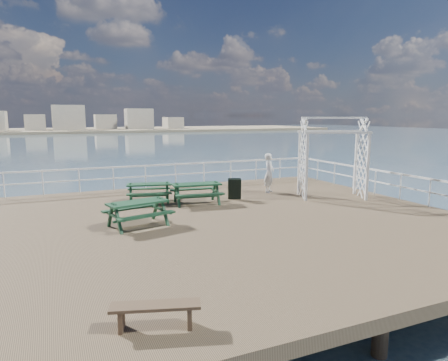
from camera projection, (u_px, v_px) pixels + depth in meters
ground at (193, 227)px, 12.73m from camera, size 18.00×14.00×0.30m
sea_backdrop at (101, 127)px, 139.05m from camera, size 300.00×300.00×9.20m
railing at (169, 184)px, 14.86m from camera, size 17.77×13.76×1.10m
picnic_table_b at (149, 189)px, 15.77m from camera, size 1.96×1.71×0.83m
picnic_table_c at (197, 189)px, 15.41m from camera, size 2.02×1.70×0.90m
picnic_table_d at (138, 208)px, 12.26m from camera, size 2.10×1.84×0.89m
flat_bench_near at (156, 310)px, 6.36m from camera, size 1.47×0.75×0.41m
trellis_arbor at (332, 162)px, 16.51m from camera, size 3.02×2.33×3.33m
sandwich_board at (235, 189)px, 16.25m from camera, size 0.63×0.55×0.86m
person at (269, 173)px, 17.66m from camera, size 0.75×0.73×1.74m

